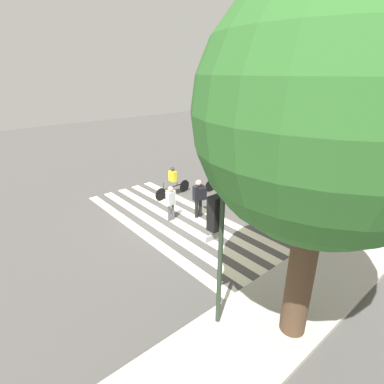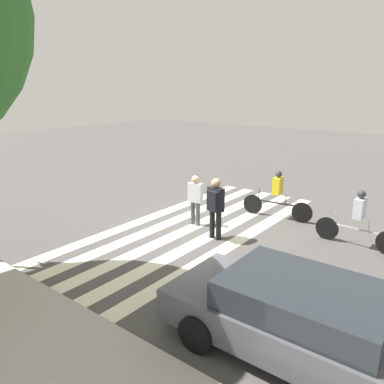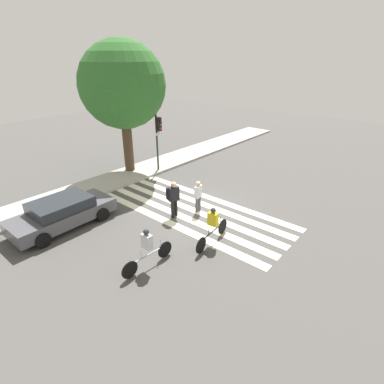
{
  "view_description": "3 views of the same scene",
  "coord_description": "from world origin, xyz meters",
  "px_view_note": "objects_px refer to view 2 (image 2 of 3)",
  "views": [
    {
      "loc": [
        7.13,
        9.57,
        6.21
      ],
      "look_at": [
        -1.09,
        -0.13,
        1.07
      ],
      "focal_mm": 28.0,
      "sensor_mm": 36.0,
      "label": 1
    },
    {
      "loc": [
        -6.75,
        8.75,
        4.22
      ],
      "look_at": [
        -0.23,
        0.36,
        1.26
      ],
      "focal_mm": 35.0,
      "sensor_mm": 36.0,
      "label": 2
    },
    {
      "loc": [
        -10.2,
        -8.52,
        7.1
      ],
      "look_at": [
        -0.22,
        -0.05,
        1.11
      ],
      "focal_mm": 28.0,
      "sensor_mm": 36.0,
      "label": 3
    }
  ],
  "objects_px": {
    "pedestrian_child_with_backpack": "(195,197)",
    "pedestrian_adult_tall_backpack": "(215,204)",
    "cyclist_near_curb": "(277,193)",
    "cyclist_far_lane": "(359,217)",
    "car_parked_far_curb": "(303,319)"
  },
  "relations": [
    {
      "from": "cyclist_near_curb",
      "to": "car_parked_far_curb",
      "type": "xyz_separation_m",
      "value": [
        -3.28,
        5.96,
        -0.18
      ]
    },
    {
      "from": "cyclist_far_lane",
      "to": "car_parked_far_curb",
      "type": "distance_m",
      "value": 5.14
    },
    {
      "from": "pedestrian_adult_tall_backpack",
      "to": "car_parked_far_curb",
      "type": "distance_m",
      "value": 5.03
    },
    {
      "from": "pedestrian_adult_tall_backpack",
      "to": "car_parked_far_curb",
      "type": "height_order",
      "value": "pedestrian_adult_tall_backpack"
    },
    {
      "from": "pedestrian_child_with_backpack",
      "to": "cyclist_near_curb",
      "type": "distance_m",
      "value": 2.8
    },
    {
      "from": "pedestrian_adult_tall_backpack",
      "to": "car_parked_far_curb",
      "type": "xyz_separation_m",
      "value": [
        -3.88,
        3.19,
        -0.37
      ]
    },
    {
      "from": "pedestrian_child_with_backpack",
      "to": "cyclist_near_curb",
      "type": "height_order",
      "value": "cyclist_near_curb"
    },
    {
      "from": "pedestrian_adult_tall_backpack",
      "to": "pedestrian_child_with_backpack",
      "type": "xyz_separation_m",
      "value": [
        1.15,
        -0.58,
        -0.14
      ]
    },
    {
      "from": "pedestrian_child_with_backpack",
      "to": "cyclist_near_curb",
      "type": "bearing_deg",
      "value": 39.9
    },
    {
      "from": "pedestrian_adult_tall_backpack",
      "to": "cyclist_near_curb",
      "type": "height_order",
      "value": "pedestrian_adult_tall_backpack"
    },
    {
      "from": "pedestrian_child_with_backpack",
      "to": "pedestrian_adult_tall_backpack",
      "type": "bearing_deg",
      "value": -38.37
    },
    {
      "from": "cyclist_far_lane",
      "to": "car_parked_far_curb",
      "type": "xyz_separation_m",
      "value": [
        -0.51,
        5.11,
        -0.18
      ]
    },
    {
      "from": "pedestrian_child_with_backpack",
      "to": "cyclist_far_lane",
      "type": "xyz_separation_m",
      "value": [
        -4.52,
        -1.35,
        -0.04
      ]
    },
    {
      "from": "cyclist_far_lane",
      "to": "car_parked_far_curb",
      "type": "height_order",
      "value": "cyclist_far_lane"
    },
    {
      "from": "pedestrian_child_with_backpack",
      "to": "cyclist_far_lane",
      "type": "distance_m",
      "value": 4.72
    }
  ]
}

